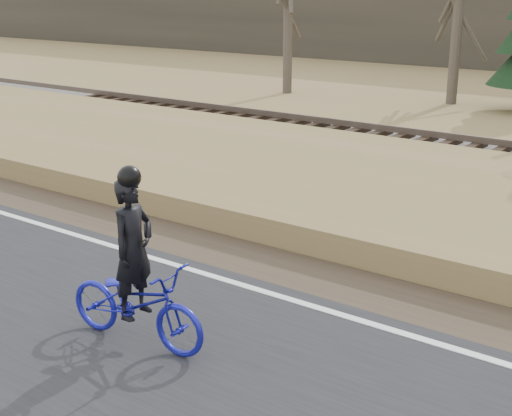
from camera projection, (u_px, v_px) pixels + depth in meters
The scene contains 3 objects.
cyclist at pixel (135, 290), 8.02m from camera, with size 1.92×0.82×2.10m.
bare_tree_far_left at pixel (288, 7), 26.60m from camera, with size 0.36×0.36×6.38m, color brown.
bare_tree_left at pixel (459, 1), 24.00m from camera, with size 0.36×0.36×6.95m, color brown.
Camera 1 is at (1.12, -6.94, 4.00)m, focal length 50.00 mm.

